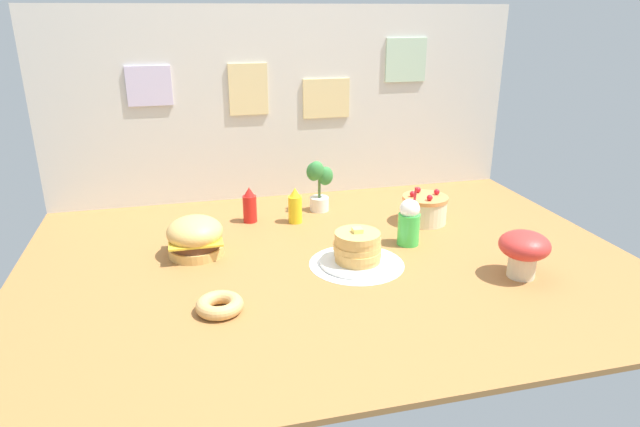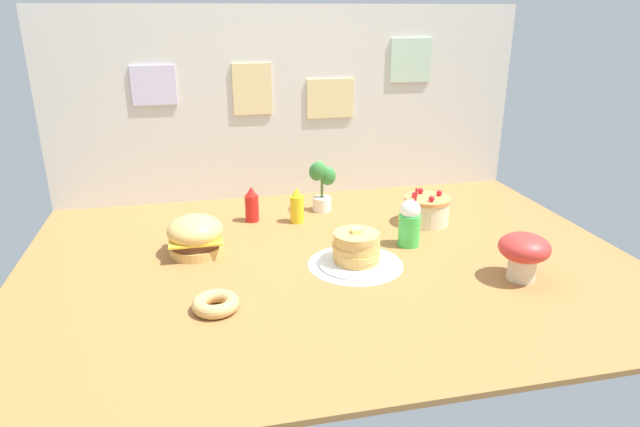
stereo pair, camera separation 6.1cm
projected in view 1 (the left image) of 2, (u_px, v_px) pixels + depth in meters
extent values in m
cube|color=#9E6B38|center=(330.00, 262.00, 2.26)|extent=(2.47, 1.80, 0.02)
cube|color=beige|center=(287.00, 104.00, 2.90)|extent=(2.47, 0.03, 0.99)
cube|color=silver|center=(149.00, 86.00, 2.68)|extent=(0.21, 0.01, 0.19)
cube|color=beige|center=(248.00, 89.00, 2.80)|extent=(0.20, 0.01, 0.26)
cube|color=beige|center=(326.00, 98.00, 2.92)|extent=(0.25, 0.01, 0.20)
cube|color=#B2D1B2|center=(406.00, 60.00, 2.96)|extent=(0.23, 0.01, 0.23)
cylinder|color=white|center=(357.00, 264.00, 2.22)|extent=(0.38, 0.38, 0.00)
cylinder|color=#DBA859|center=(196.00, 250.00, 2.31)|extent=(0.23, 0.23, 0.04)
cylinder|color=#59331E|center=(196.00, 242.00, 2.29)|extent=(0.21, 0.21, 0.03)
cube|color=yellow|center=(195.00, 238.00, 2.29)|extent=(0.21, 0.21, 0.01)
ellipsoid|color=#E5B260|center=(195.00, 232.00, 2.28)|extent=(0.23, 0.23, 0.13)
cylinder|color=white|center=(357.00, 262.00, 2.22)|extent=(0.30, 0.30, 0.01)
cylinder|color=#E0AD5B|center=(358.00, 258.00, 2.21)|extent=(0.18, 0.18, 0.02)
cylinder|color=#E0AD5B|center=(358.00, 252.00, 2.20)|extent=(0.19, 0.19, 0.02)
cylinder|color=#E0AD5B|center=(357.00, 246.00, 2.20)|extent=(0.19, 0.19, 0.02)
cylinder|color=#E0AD5B|center=(358.00, 241.00, 2.19)|extent=(0.18, 0.18, 0.02)
cylinder|color=#E0AD5B|center=(358.00, 235.00, 2.18)|extent=(0.18, 0.18, 0.02)
cube|color=#F7E072|center=(357.00, 230.00, 2.17)|extent=(0.04, 0.04, 0.02)
cylinder|color=beige|center=(424.00, 211.00, 2.65)|extent=(0.21, 0.21, 0.11)
cylinder|color=#EA8C4C|center=(425.00, 198.00, 2.62)|extent=(0.22, 0.22, 0.02)
sphere|color=red|center=(437.00, 192.00, 2.64)|extent=(0.03, 0.03, 0.03)
sphere|color=red|center=(418.00, 190.00, 2.67)|extent=(0.03, 0.03, 0.03)
sphere|color=red|center=(413.00, 194.00, 2.61)|extent=(0.03, 0.03, 0.03)
sphere|color=red|center=(430.00, 198.00, 2.56)|extent=(0.03, 0.03, 0.03)
cylinder|color=red|center=(250.00, 209.00, 2.65)|extent=(0.07, 0.07, 0.13)
cone|color=red|center=(249.00, 192.00, 2.62)|extent=(0.05, 0.05, 0.04)
cylinder|color=yellow|center=(295.00, 209.00, 2.64)|extent=(0.07, 0.07, 0.13)
cone|color=yellow|center=(295.00, 192.00, 2.61)|extent=(0.05, 0.05, 0.04)
cylinder|color=green|center=(409.00, 229.00, 2.39)|extent=(0.10, 0.10, 0.14)
sphere|color=white|center=(410.00, 209.00, 2.36)|extent=(0.09, 0.09, 0.09)
cylinder|color=red|center=(414.00, 202.00, 2.35)|extent=(0.01, 0.03, 0.14)
torus|color=tan|center=(220.00, 305.00, 1.87)|extent=(0.16, 0.16, 0.05)
torus|color=#F2E5C6|center=(220.00, 304.00, 1.87)|extent=(0.15, 0.15, 0.04)
cylinder|color=white|center=(319.00, 204.00, 2.81)|extent=(0.10, 0.10, 0.07)
cylinder|color=#4C7238|center=(319.00, 186.00, 2.78)|extent=(0.01, 0.01, 0.12)
ellipsoid|color=#38843D|center=(325.00, 176.00, 2.76)|extent=(0.08, 0.05, 0.10)
ellipsoid|color=#38843D|center=(314.00, 172.00, 2.77)|extent=(0.08, 0.05, 0.10)
ellipsoid|color=#38843D|center=(316.00, 171.00, 2.72)|extent=(0.08, 0.05, 0.10)
cylinder|color=beige|center=(522.00, 266.00, 2.11)|extent=(0.10, 0.10, 0.09)
ellipsoid|color=red|center=(525.00, 245.00, 2.08)|extent=(0.19, 0.19, 0.11)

